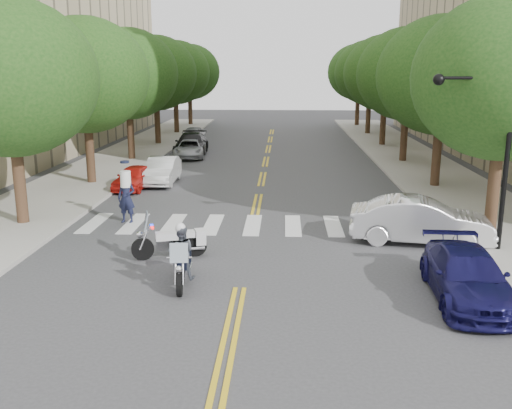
# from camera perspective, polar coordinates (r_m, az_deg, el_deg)

# --- Properties ---
(ground) EXTENTS (140.00, 140.00, 0.00)m
(ground) POSITION_cam_1_polar(r_m,az_deg,el_deg) (15.83, -1.63, -8.36)
(ground) COLOR #38383A
(ground) RESTS_ON ground
(sidewalk_left) EXTENTS (5.00, 60.00, 0.15)m
(sidewalk_left) POSITION_cam_1_polar(r_m,az_deg,el_deg) (38.62, -13.30, 4.42)
(sidewalk_left) COLOR #9E9991
(sidewalk_left) RESTS_ON ground
(sidewalk_right) EXTENTS (5.00, 60.00, 0.15)m
(sidewalk_right) POSITION_cam_1_polar(r_m,az_deg,el_deg) (38.04, 15.47, 4.16)
(sidewalk_right) COLOR #9E9991
(sidewalk_right) RESTS_ON ground
(tree_l_0) EXTENTS (6.40, 6.40, 8.45)m
(tree_l_0) POSITION_cam_1_polar(r_m,az_deg,el_deg) (22.94, -23.44, 11.55)
(tree_l_0) COLOR #382316
(tree_l_0) RESTS_ON ground
(tree_l_1) EXTENTS (6.40, 6.40, 8.45)m
(tree_l_1) POSITION_cam_1_polar(r_m,az_deg,el_deg) (30.34, -16.75, 12.26)
(tree_l_1) COLOR #382316
(tree_l_1) RESTS_ON ground
(tree_l_2) EXTENTS (6.40, 6.40, 8.45)m
(tree_l_2) POSITION_cam_1_polar(r_m,az_deg,el_deg) (37.99, -12.71, 12.61)
(tree_l_2) COLOR #382316
(tree_l_2) RESTS_ON ground
(tree_l_3) EXTENTS (6.40, 6.40, 8.45)m
(tree_l_3) POSITION_cam_1_polar(r_m,az_deg,el_deg) (45.76, -10.02, 12.81)
(tree_l_3) COLOR #382316
(tree_l_3) RESTS_ON ground
(tree_l_4) EXTENTS (6.40, 6.40, 8.45)m
(tree_l_4) POSITION_cam_1_polar(r_m,az_deg,el_deg) (53.60, -8.11, 12.94)
(tree_l_4) COLOR #382316
(tree_l_4) RESTS_ON ground
(tree_l_5) EXTENTS (6.40, 6.40, 8.45)m
(tree_l_5) POSITION_cam_1_polar(r_m,az_deg,el_deg) (61.47, -6.69, 13.02)
(tree_l_5) COLOR #382316
(tree_l_5) RESTS_ON ground
(tree_r_0) EXTENTS (6.40, 6.40, 8.45)m
(tree_r_0) POSITION_cam_1_polar(r_m,az_deg,el_deg) (22.03, 23.59, 11.50)
(tree_r_0) COLOR #382316
(tree_r_0) RESTS_ON ground
(tree_r_1) EXTENTS (6.40, 6.40, 8.45)m
(tree_r_1) POSITION_cam_1_polar(r_m,az_deg,el_deg) (29.66, 18.15, 12.15)
(tree_r_1) COLOR #382316
(tree_r_1) RESTS_ON ground
(tree_r_2) EXTENTS (6.40, 6.40, 8.45)m
(tree_r_2) POSITION_cam_1_polar(r_m,az_deg,el_deg) (37.45, 14.93, 12.48)
(tree_r_2) COLOR #382316
(tree_r_2) RESTS_ON ground
(tree_r_3) EXTENTS (6.40, 6.40, 8.45)m
(tree_r_3) POSITION_cam_1_polar(r_m,az_deg,el_deg) (45.31, 12.83, 12.68)
(tree_r_3) COLOR #382316
(tree_r_3) RESTS_ON ground
(tree_r_4) EXTENTS (6.40, 6.40, 8.45)m
(tree_r_4) POSITION_cam_1_polar(r_m,az_deg,el_deg) (53.21, 11.34, 12.81)
(tree_r_4) COLOR #382316
(tree_r_4) RESTS_ON ground
(tree_r_5) EXTENTS (6.40, 6.40, 8.45)m
(tree_r_5) POSITION_cam_1_polar(r_m,az_deg,el_deg) (61.14, 10.24, 12.90)
(tree_r_5) COLOR #382316
(tree_r_5) RESTS_ON ground
(traffic_signal_pole) EXTENTS (2.82, 0.42, 6.00)m
(traffic_signal_pole) POSITION_cam_1_polar(r_m,az_deg,el_deg) (19.42, 22.64, 6.03)
(traffic_signal_pole) COLOR black
(traffic_signal_pole) RESTS_ON ground
(motorcycle_police) EXTENTS (0.79, 2.20, 1.78)m
(motorcycle_police) POSITION_cam_1_polar(r_m,az_deg,el_deg) (16.00, -7.47, -5.21)
(motorcycle_police) COLOR black
(motorcycle_police) RESTS_ON ground
(motorcycle_parked) EXTENTS (2.33, 1.03, 1.54)m
(motorcycle_parked) POSITION_cam_1_polar(r_m,az_deg,el_deg) (18.32, -8.00, -3.65)
(motorcycle_parked) COLOR black
(motorcycle_parked) RESTS_ON ground
(officer_standing) EXTENTS (0.80, 0.61, 1.97)m
(officer_standing) POSITION_cam_1_polar(r_m,az_deg,el_deg) (22.71, -12.82, 0.64)
(officer_standing) COLOR #161A33
(officer_standing) RESTS_ON ground
(convertible) EXTENTS (4.99, 2.40, 1.58)m
(convertible) POSITION_cam_1_polar(r_m,az_deg,el_deg) (20.38, 16.15, -1.57)
(convertible) COLOR silver
(convertible) RESTS_ON ground
(sedan_blue) EXTENTS (2.04, 4.57, 1.30)m
(sedan_blue) POSITION_cam_1_polar(r_m,az_deg,el_deg) (15.83, 20.35, -6.72)
(sedan_blue) COLOR #110F42
(sedan_blue) RESTS_ON ground
(parked_car_a) EXTENTS (1.73, 3.60, 1.19)m
(parked_car_a) POSITION_cam_1_polar(r_m,az_deg,el_deg) (29.13, -12.10, 2.67)
(parked_car_a) COLOR red
(parked_car_a) RESTS_ON ground
(parked_car_b) EXTENTS (1.55, 4.18, 1.36)m
(parked_car_b) POSITION_cam_1_polar(r_m,az_deg,el_deg) (30.29, -9.38, 3.37)
(parked_car_b) COLOR silver
(parked_car_b) RESTS_ON ground
(parked_car_c) EXTENTS (2.31, 4.45, 1.20)m
(parked_car_c) POSITION_cam_1_polar(r_m,az_deg,el_deg) (39.04, -6.63, 5.56)
(parked_car_c) COLOR #ACAEB4
(parked_car_c) RESTS_ON ground
(parked_car_d) EXTENTS (2.33, 5.26, 1.50)m
(parked_car_d) POSITION_cam_1_polar(r_m,az_deg,el_deg) (40.36, -6.49, 6.03)
(parked_car_d) COLOR black
(parked_car_d) RESTS_ON ground
(parked_car_e) EXTENTS (1.77, 3.98, 1.33)m
(parked_car_e) POSITION_cam_1_polar(r_m,az_deg,el_deg) (46.73, -6.35, 6.93)
(parked_car_e) COLOR #96979B
(parked_car_e) RESTS_ON ground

